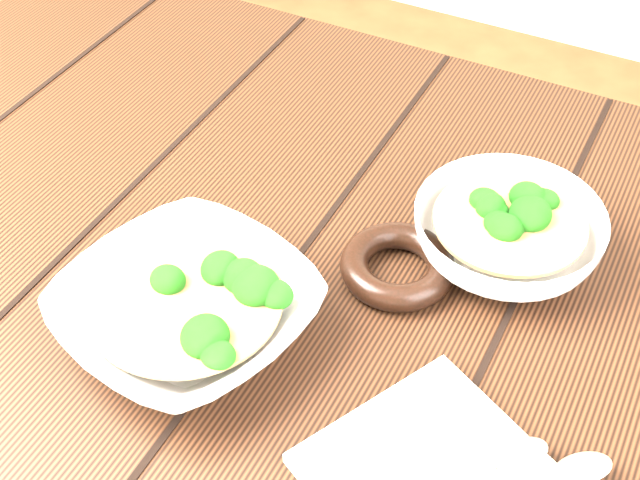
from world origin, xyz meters
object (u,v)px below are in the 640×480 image
table (314,351)px  soup_bowl_front (186,310)px  trivet (398,266)px  soup_bowl_back (507,234)px

table → soup_bowl_front: (-0.06, -0.11, 0.15)m
table → trivet: 0.15m
table → soup_bowl_front: bearing=-118.4°
soup_bowl_back → trivet: size_ratio=1.79×
soup_bowl_front → table: bearing=61.6°
table → trivet: (0.07, 0.03, 0.13)m
table → trivet: size_ratio=11.29×
soup_bowl_front → soup_bowl_back: bearing=44.8°
soup_bowl_back → table: bearing=-147.3°
soup_bowl_back → trivet: (-0.08, -0.07, -0.02)m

